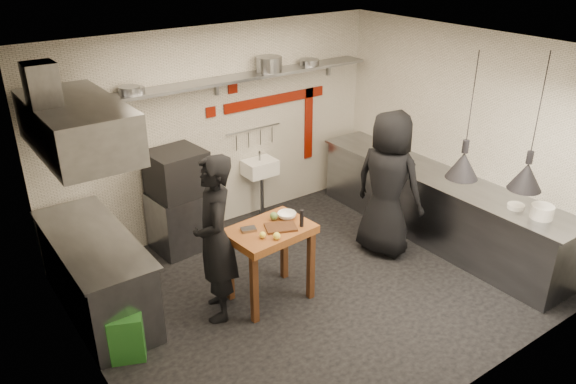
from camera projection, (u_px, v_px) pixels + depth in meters
floor at (311, 288)px, 6.69m from camera, size 5.00×5.00×0.00m
ceiling at (316, 51)px, 5.50m from camera, size 5.00×5.00×0.00m
wall_back at (218, 130)px, 7.63m from camera, size 5.00×0.04×2.80m
wall_front at (472, 267)px, 4.55m from camera, size 5.00×0.04×2.80m
wall_left at (81, 251)px, 4.77m from camera, size 0.04×4.20×2.80m
wall_right at (462, 136)px, 7.41m from camera, size 0.04×4.20×2.80m
red_band_horiz at (276, 99)px, 8.00m from camera, size 1.70×0.02×0.14m
red_band_vert at (309, 124)px, 8.52m from camera, size 0.14×0.02×1.10m
red_tile_a at (233, 88)px, 7.52m from camera, size 0.14×0.02×0.14m
red_tile_b at (211, 112)px, 7.45m from camera, size 0.14×0.02×0.14m
back_shelf at (222, 81)px, 7.20m from camera, size 4.60×0.34×0.04m
shelf_bracket_left at (69, 111)px, 6.34m from camera, size 0.04×0.06×0.24m
shelf_bracket_mid at (216, 86)px, 7.35m from camera, size 0.04×0.06×0.24m
shelf_bracket_right at (328, 67)px, 8.35m from camera, size 0.04×0.06×0.24m
pan_far_left at (129, 90)px, 6.52m from camera, size 0.28×0.28×0.09m
pan_mid_left at (135, 90)px, 6.56m from camera, size 0.25×0.25×0.07m
stock_pot at (269, 64)px, 7.53m from camera, size 0.43×0.43×0.20m
pan_right at (309, 62)px, 7.92m from camera, size 0.34×0.34×0.08m
oven_stand at (179, 221)px, 7.39m from camera, size 0.71×0.66×0.80m
combi_oven at (177, 173)px, 7.09m from camera, size 0.71×0.67×0.58m
oven_door at (185, 179)px, 6.92m from camera, size 0.52×0.08×0.46m
oven_glass at (184, 180)px, 6.88m from camera, size 0.40×0.05×0.34m
hand_sink at (260, 167)px, 8.06m from camera, size 0.46×0.34×0.22m
sink_tap at (260, 156)px, 7.98m from camera, size 0.03×0.03×0.14m
sink_drain at (262, 196)px, 8.21m from camera, size 0.06×0.06×0.66m
utensil_rail at (254, 129)px, 7.93m from camera, size 0.90×0.02×0.02m
counter_right at (436, 207)px, 7.63m from camera, size 0.70×3.80×0.90m
counter_right_top at (440, 176)px, 7.43m from camera, size 0.76×3.90×0.03m
plate_stack at (542, 212)px, 6.29m from camera, size 0.30×0.30×0.15m
small_bowl_right at (516, 206)px, 6.53m from camera, size 0.23×0.23×0.05m
counter_left at (97, 276)px, 6.13m from camera, size 0.70×1.90×0.90m
counter_left_top at (91, 239)px, 5.93m from camera, size 0.76×2.00×0.03m
extractor_hood at (77, 126)px, 5.43m from camera, size 0.78×1.60×0.50m
hood_duct at (42, 90)px, 5.13m from camera, size 0.28×0.28×0.50m
green_bin at (127, 334)px, 5.55m from camera, size 0.44×0.44×0.50m
prep_table at (270, 264)px, 6.33m from camera, size 0.97×0.72×0.92m
cutting_board at (281, 227)px, 6.12m from camera, size 0.40×0.34×0.02m
pepper_mill at (302, 218)px, 6.12m from camera, size 0.05×0.05×0.20m
lemon_a at (263, 235)px, 5.91m from camera, size 0.08×0.08×0.07m
lemon_b at (277, 236)px, 5.89m from camera, size 0.08×0.08×0.08m
veg_ball at (274, 216)px, 6.28m from camera, size 0.11×0.11×0.09m
steel_tray at (248, 229)px, 6.07m from camera, size 0.19×0.15×0.03m
bowl at (287, 215)px, 6.33m from camera, size 0.27×0.27×0.07m
heat_lamp_near at (470, 117)px, 5.83m from camera, size 0.36×0.36×1.38m
heat_lamp_far at (536, 124)px, 5.84m from camera, size 0.47×0.47×1.51m
chef_left at (215, 239)px, 5.88m from camera, size 0.68×0.80×1.87m
chef_right at (388, 184)px, 7.09m from camera, size 0.83×1.06×1.92m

